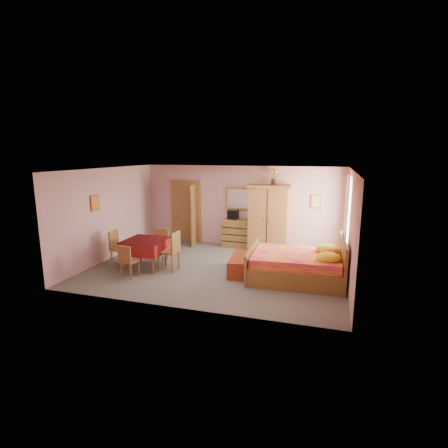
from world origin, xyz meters
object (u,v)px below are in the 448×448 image
(chest_of_drawers, at_px, (238,233))
(chair_west, at_px, (121,248))
(floor_lamp, at_px, (252,222))
(chair_east, at_px, (169,251))
(bed, at_px, (296,258))
(stereo, at_px, (233,214))
(sunflower_vase, at_px, (274,177))
(chair_south, at_px, (130,261))
(wardrobe, at_px, (268,218))
(dining_table, at_px, (146,254))
(chair_north, at_px, (159,245))
(bench, at_px, (240,264))
(wall_mirror, at_px, (240,199))

(chest_of_drawers, height_order, chair_west, chair_west)
(floor_lamp, xyz_separation_m, chair_east, (-1.59, -2.76, -0.33))
(floor_lamp, height_order, chair_east, floor_lamp)
(bed, xyz_separation_m, chair_east, (-3.23, -0.30, -0.01))
(stereo, relative_size, chair_west, 0.33)
(sunflower_vase, height_order, chair_south, sunflower_vase)
(wardrobe, relative_size, chair_east, 1.99)
(chair_east, bearing_deg, dining_table, 93.43)
(stereo, xyz_separation_m, chair_north, (-1.56, -2.11, -0.60))
(sunflower_vase, xyz_separation_m, bed, (0.98, -2.46, -1.77))
(floor_lamp, height_order, wardrobe, wardrobe)
(wardrobe, relative_size, bench, 1.60)
(stereo, xyz_separation_m, floor_lamp, (0.62, 0.01, -0.21))
(bed, height_order, chair_west, bed)
(sunflower_vase, bearing_deg, wall_mirror, 171.38)
(sunflower_vase, distance_m, chair_north, 4.00)
(bench, height_order, chair_north, chair_north)
(chair_south, bearing_deg, dining_table, 94.62)
(chest_of_drawers, height_order, stereo, stereo)
(dining_table, distance_m, chair_east, 0.66)
(floor_lamp, bearing_deg, sunflower_vase, 0.39)
(wardrobe, height_order, sunflower_vase, sunflower_vase)
(wardrobe, distance_m, chair_south, 4.47)
(floor_lamp, relative_size, dining_table, 1.60)
(bed, relative_size, chair_west, 2.36)
(sunflower_vase, height_order, dining_table, sunflower_vase)
(bench, xyz_separation_m, chair_north, (-2.43, 0.29, 0.24))
(stereo, distance_m, bed, 3.37)
(bed, relative_size, chair_south, 2.72)
(wall_mirror, height_order, stereo, wall_mirror)
(sunflower_vase, distance_m, bench, 3.21)
(sunflower_vase, distance_m, chair_east, 3.98)
(chair_west, height_order, chair_east, chair_east)
(dining_table, height_order, chair_north, chair_north)
(wall_mirror, distance_m, stereo, 0.55)
(floor_lamp, distance_m, dining_table, 3.59)
(wardrobe, xyz_separation_m, sunflower_vase, (0.12, 0.09, 1.27))
(wardrobe, height_order, chair_east, wardrobe)
(wall_mirror, xyz_separation_m, chair_east, (-1.14, -2.93, -1.04))
(sunflower_vase, xyz_separation_m, chair_west, (-3.65, -2.80, -1.81))
(sunflower_vase, relative_size, dining_table, 0.47)
(wardrobe, distance_m, chair_east, 3.45)
(bed, bearing_deg, stereo, 130.04)
(bench, relative_size, dining_table, 1.22)
(sunflower_vase, bearing_deg, chair_north, -143.25)
(wall_mirror, bearing_deg, dining_table, -125.23)
(bed, bearing_deg, chair_east, -177.34)
(chair_south, bearing_deg, bed, 22.93)
(wall_mirror, bearing_deg, floor_lamp, -24.92)
(chair_west, bearing_deg, floor_lamp, 130.87)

